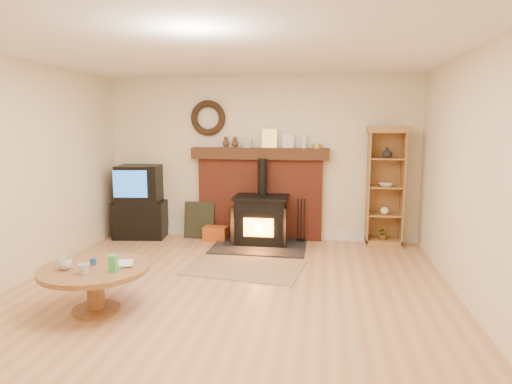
% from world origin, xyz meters
% --- Properties ---
extents(ground, '(5.50, 5.50, 0.00)m').
position_xyz_m(ground, '(0.00, 0.00, 0.00)').
color(ground, '#BE7F4F').
rests_on(ground, ground).
extents(room_shell, '(5.02, 5.52, 2.61)m').
position_xyz_m(room_shell, '(-0.02, 0.09, 1.72)').
color(room_shell, beige).
rests_on(room_shell, ground).
extents(chimney_breast, '(2.20, 0.22, 1.78)m').
position_xyz_m(chimney_breast, '(0.00, 2.67, 0.80)').
color(chimney_breast, maroon).
rests_on(chimney_breast, ground).
extents(wood_stove, '(1.40, 1.00, 1.32)m').
position_xyz_m(wood_stove, '(0.07, 2.28, 0.37)').
color(wood_stove, black).
rests_on(wood_stove, ground).
extents(area_rug, '(1.61, 1.22, 0.01)m').
position_xyz_m(area_rug, '(0.02, 1.10, 0.01)').
color(area_rug, brown).
rests_on(area_rug, ground).
extents(tv_unit, '(0.87, 0.66, 1.19)m').
position_xyz_m(tv_unit, '(-1.96, 2.47, 0.57)').
color(tv_unit, black).
rests_on(tv_unit, ground).
extents(curio_cabinet, '(0.59, 0.42, 1.83)m').
position_xyz_m(curio_cabinet, '(1.94, 2.55, 0.92)').
color(curio_cabinet, brown).
rests_on(curio_cabinet, ground).
extents(firelog_box, '(0.39, 0.27, 0.23)m').
position_xyz_m(firelog_box, '(-0.68, 2.40, 0.12)').
color(firelog_box, orange).
rests_on(firelog_box, ground).
extents(leaning_painting, '(0.50, 0.13, 0.59)m').
position_xyz_m(leaning_painting, '(-0.99, 2.55, 0.30)').
color(leaning_painting, black).
rests_on(leaning_painting, ground).
extents(fire_tools, '(0.16, 0.16, 0.70)m').
position_xyz_m(fire_tools, '(0.68, 2.50, 0.13)').
color(fire_tools, black).
rests_on(fire_tools, ground).
extents(coffee_table, '(1.08, 1.08, 0.62)m').
position_xyz_m(coffee_table, '(-1.22, -0.47, 0.37)').
color(coffee_table, brown).
rests_on(coffee_table, ground).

